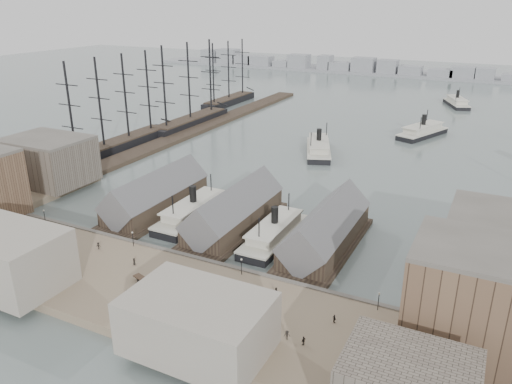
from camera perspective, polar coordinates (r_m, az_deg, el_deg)
The scene contains 39 objects.
ground at distance 123.90m, azimuth -6.28°, elevation -7.08°, with size 900.00×900.00×0.00m, color slate.
quay at distance 109.54m, azimuth -12.02°, elevation -10.95°, with size 180.00×30.00×2.00m, color #7B6952.
seawall at distance 119.58m, azimuth -7.65°, elevation -7.63°, with size 180.00×1.20×2.30m, color #59544C.
west_wharf at distance 237.31m, azimuth -7.18°, elevation 6.96°, with size 10.00×220.00×1.60m, color #2D231C.
ferry_shed_west at distance 148.37m, azimuth -11.32°, elevation -0.50°, with size 14.00×42.00×12.60m.
ferry_shed_center at distance 134.86m, azimuth -2.50°, elevation -2.34°, with size 14.00×42.00×12.60m.
ferry_shed_east at distance 125.34m, azimuth 7.99°, elevation -4.44°, with size 14.00×42.00×12.60m.
warehouse_west_back at distance 177.10m, azimuth -22.60°, elevation 3.32°, with size 26.00×20.00×14.00m, color #60564C.
warehouse_east_front at distance 91.97m, azimuth 26.53°, elevation -11.99°, with size 30.00×18.00×19.00m, color brown.
street_bldg_center at distance 88.11m, azimuth -6.67°, elevation -14.67°, with size 24.00×16.00×10.00m, color gray.
lamp_post_far_w at distance 145.19m, azimuth -23.05°, elevation -2.31°, with size 0.44×0.44×3.92m.
lamp_post_near_w at distance 125.07m, azimuth -13.92°, elevation -4.91°, with size 0.44×0.44×3.92m.
lamp_post_near_e at distance 109.57m, azimuth -1.67°, elevation -8.17°, with size 0.44×0.44×3.92m.
lamp_post_far_e at distance 100.85m, azimuth 13.86°, elevation -11.68°, with size 0.44×0.44×3.92m.
far_shore at distance 433.13m, azimuth 18.56°, elevation 12.88°, with size 500.00×40.00×15.72m.
ferry_docked_west at distance 141.89m, azimuth -7.12°, elevation -2.20°, with size 8.96×29.85×10.66m.
ferry_docked_east at distance 128.71m, azimuth 2.13°, elevation -4.65°, with size 8.43×28.10×10.03m.
ferry_open_near at distance 203.38m, azimuth 7.15°, elevation 5.06°, with size 19.45×31.67×10.87m.
ferry_open_mid at distance 240.26m, azimuth 18.50°, elevation 6.62°, with size 19.47×31.09×10.68m.
ferry_open_far at distance 317.85m, azimuth 21.95°, elevation 9.49°, with size 18.13×28.50×9.80m.
sailing_ship_near at distance 214.34m, azimuth -15.57°, elevation 5.35°, with size 9.32×64.17×38.30m.
sailing_ship_mid at distance 249.46m, azimuth -7.48°, elevation 8.12°, with size 9.71×56.08×39.90m.
sailing_ship_far at distance 302.35m, azimuth -3.10°, elevation 10.50°, with size 8.82×49.02×36.27m.
tram at distance 91.68m, azimuth 17.95°, elevation -16.51°, with size 3.10×10.44×3.68m.
horse_cart_left at distance 133.27m, azimuth -21.23°, elevation -5.01°, with size 4.71×1.60×1.66m.
horse_cart_center at distance 110.35m, azimuth -12.29°, elevation -9.60°, with size 5.02×2.59×1.66m.
horse_cart_right at distance 93.42m, azimuth -2.92°, elevation -15.33°, with size 4.77×2.10×1.71m.
pedestrian_0 at distance 149.98m, azimuth -25.47°, elevation -2.76°, with size 0.59×0.43×1.61m, color black.
pedestrian_1 at distance 135.45m, azimuth -25.71°, elevation -5.30°, with size 0.81×0.63×1.66m, color black.
pedestrian_2 at distance 126.72m, azimuth -17.57°, elevation -5.88°, with size 1.14×0.66×1.77m, color black.
pedestrian_3 at distance 119.52m, azimuth -22.35°, elevation -8.27°, with size 0.98×0.41×1.68m, color black.
pedestrian_4 at distance 117.44m, azimuth -13.76°, elevation -7.72°, with size 0.83×0.54×1.70m, color black.
pedestrian_5 at distance 105.72m, azimuth -12.11°, elevation -11.09°, with size 0.57×0.42×1.56m, color black.
pedestrian_6 at distance 103.48m, azimuth 2.31°, elevation -11.27°, with size 0.87×0.68×1.79m, color black.
pedestrian_7 at distance 91.91m, azimuth 3.56°, elevation -16.01°, with size 1.17×0.67×1.80m, color black.
pedestrian_8 at distance 96.82m, azimuth 8.94°, elevation -14.12°, with size 1.00×0.41×1.70m, color black.
pedestrian_9 at distance 91.81m, azimuth 14.14°, elevation -16.85°, with size 0.77×0.50×1.58m, color black.
pedestrian_10 at distance 90.92m, azimuth 5.46°, elevation -16.56°, with size 1.03×0.43×1.76m, color black.
pedestrian_11 at distance 106.21m, azimuth -14.56°, elevation -11.15°, with size 0.94×0.39×1.60m, color black.
Camera 1 is at (60.61, -90.95, 58.37)m, focal length 35.00 mm.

